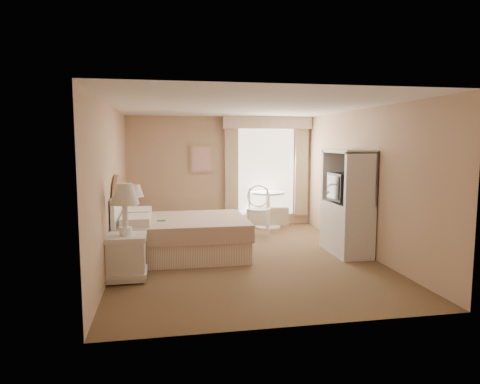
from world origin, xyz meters
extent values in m
cube|color=brown|center=(0.00, 0.00, 0.00)|extent=(4.20, 5.50, 0.01)
cube|color=silver|center=(0.00, 0.00, 2.50)|extent=(4.20, 5.50, 0.01)
cube|color=tan|center=(0.00, 2.75, 1.25)|extent=(4.20, 0.01, 2.50)
cube|color=tan|center=(0.00, -2.75, 1.25)|extent=(4.20, 0.01, 2.50)
cube|color=tan|center=(-2.10, 0.00, 1.25)|extent=(0.01, 5.50, 2.50)
cube|color=tan|center=(2.10, 0.00, 1.25)|extent=(0.01, 5.50, 2.50)
cube|color=white|center=(1.05, 2.72, 1.25)|extent=(1.30, 0.02, 2.00)
cube|color=tan|center=(0.22, 2.67, 1.25)|extent=(0.30, 0.08, 2.05)
cube|color=tan|center=(1.88, 2.67, 1.25)|extent=(0.30, 0.08, 2.05)
cube|color=tan|center=(1.05, 2.63, 2.37)|extent=(2.05, 0.20, 0.28)
cube|color=beige|center=(1.05, 2.63, 0.21)|extent=(1.00, 0.22, 0.42)
cube|color=tan|center=(-0.45, 2.72, 1.55)|extent=(0.52, 0.03, 0.62)
cube|color=beige|center=(-0.45, 2.70, 1.55)|extent=(0.42, 0.02, 0.52)
cube|color=tan|center=(-1.00, 0.33, 0.18)|extent=(2.10, 1.60, 0.36)
cube|color=beige|center=(-1.00, 0.33, 0.50)|extent=(2.16, 1.66, 0.28)
cube|color=silver|center=(-1.75, -0.05, 0.70)|extent=(0.45, 0.62, 0.14)
cube|color=silver|center=(-1.75, 0.71, 0.70)|extent=(0.45, 0.62, 0.14)
cube|color=#238131|center=(-1.35, 0.18, 0.64)|extent=(0.14, 0.10, 0.01)
cube|color=white|center=(-2.05, 0.33, 0.55)|extent=(0.06, 1.70, 1.10)
cylinder|color=tan|center=(-2.05, 0.33, 0.65)|extent=(0.05, 1.50, 1.50)
cube|color=white|center=(-1.84, -0.85, 0.30)|extent=(0.51, 0.51, 0.55)
cube|color=white|center=(-1.84, -0.85, 0.61)|extent=(0.55, 0.55, 0.07)
cube|color=white|center=(-1.84, -0.85, 0.11)|extent=(0.55, 0.55, 0.06)
cylinder|color=white|center=(-1.84, -0.85, 0.70)|extent=(0.18, 0.18, 0.11)
cylinder|color=white|center=(-1.84, -0.85, 0.92)|extent=(0.08, 0.08, 0.44)
cone|color=silver|center=(-1.84, -0.85, 1.22)|extent=(0.40, 0.40, 0.29)
cube|color=white|center=(-1.84, 1.51, 0.25)|extent=(0.42, 0.42, 0.45)
cube|color=white|center=(-1.84, 1.51, 0.50)|extent=(0.45, 0.45, 0.05)
cube|color=white|center=(-1.84, 1.51, 0.09)|extent=(0.45, 0.45, 0.05)
cylinder|color=white|center=(-1.84, 1.51, 0.57)|extent=(0.15, 0.15, 0.09)
cylinder|color=white|center=(-1.84, 1.51, 0.75)|extent=(0.06, 0.06, 0.36)
cone|color=silver|center=(-1.84, 1.51, 1.00)|extent=(0.33, 0.33, 0.24)
cylinder|color=white|center=(1.01, 2.40, 0.02)|extent=(0.57, 0.57, 0.03)
cylinder|color=white|center=(1.01, 2.40, 0.41)|extent=(0.09, 0.09, 0.77)
cylinder|color=white|center=(1.01, 2.40, 0.80)|extent=(0.77, 0.77, 0.04)
cylinder|color=white|center=(0.45, 1.63, 0.25)|extent=(0.04, 0.04, 0.50)
cylinder|color=white|center=(0.83, 1.58, 0.25)|extent=(0.04, 0.04, 0.50)
cylinder|color=white|center=(0.51, 2.01, 0.25)|extent=(0.04, 0.04, 0.50)
cylinder|color=white|center=(0.88, 1.95, 0.25)|extent=(0.04, 0.04, 0.50)
cylinder|color=white|center=(0.67, 1.79, 0.51)|extent=(0.56, 0.56, 0.04)
torus|color=white|center=(0.69, 1.95, 0.78)|extent=(0.50, 0.19, 0.48)
cylinder|color=white|center=(0.51, 2.01, 0.73)|extent=(0.04, 0.04, 0.45)
cylinder|color=white|center=(0.88, 1.95, 0.73)|extent=(0.04, 0.04, 0.45)
cube|color=white|center=(1.81, -0.03, 0.44)|extent=(0.54, 1.09, 0.89)
cube|color=white|center=(1.81, -0.54, 1.33)|extent=(0.54, 0.08, 0.89)
cube|color=white|center=(1.81, 0.47, 1.33)|extent=(0.54, 0.08, 0.89)
cube|color=white|center=(1.81, -0.03, 1.78)|extent=(0.54, 1.09, 0.06)
cube|color=white|center=(2.06, -0.03, 1.33)|extent=(0.04, 1.09, 0.89)
cube|color=black|center=(1.79, -0.03, 1.16)|extent=(0.47, 0.59, 0.47)
cube|color=black|center=(1.55, -0.03, 1.16)|extent=(0.02, 0.49, 0.39)
camera|label=1|loc=(-1.33, -6.87, 1.93)|focal=32.00mm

